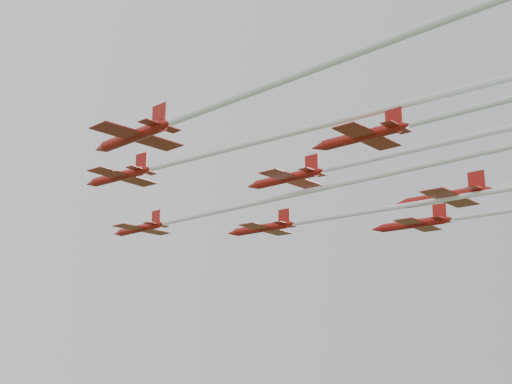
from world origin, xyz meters
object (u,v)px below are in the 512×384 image
jet_row2_right (348,214)px  jet_row3_left (222,103)px  jet_row3_right (509,210)px  jet_row2_left (214,152)px  jet_row4_left (505,100)px  jet_lead (219,211)px  jet_row3_mid (422,148)px

jet_row2_right → jet_row3_left: jet_row3_left is taller
jet_row3_right → jet_row2_left: bearing=154.5°
jet_row3_right → jet_row4_left: bearing=-161.5°
jet_lead → jet_row2_right: bearing=-50.3°
jet_row2_left → jet_row3_right: (40.42, -3.92, -1.74)m
jet_row2_right → jet_row3_left: (-30.22, -21.67, 0.81)m
jet_row4_left → jet_row3_left: bearing=128.0°
jet_row3_right → jet_row2_right: bearing=132.6°
jet_row3_mid → jet_lead: bearing=86.2°
jet_row2_left → jet_row4_left: size_ratio=1.09×
jet_row3_mid → jet_row4_left: bearing=-130.1°
jet_row4_left → jet_lead: bearing=73.5°
jet_lead → jet_row2_left: size_ratio=1.08×
jet_row3_left → jet_lead: bearing=46.8°
jet_lead → jet_row2_left: (-8.86, -14.83, 2.06)m
jet_lead → jet_row3_mid: bearing=-91.6°
jet_row3_left → jet_row4_left: (17.83, -12.20, -0.12)m
jet_lead → jet_row3_mid: size_ratio=0.96×
jet_row2_right → jet_row3_mid: jet_row3_mid is taller
jet_row2_right → jet_row3_mid: bearing=-128.3°
jet_lead → jet_row3_left: size_ratio=1.22×
jet_row2_right → jet_row3_right: bearing=-47.5°
jet_row3_left → jet_row4_left: 21.61m
jet_row3_left → jet_row3_mid: (23.94, 2.55, 1.34)m
jet_row3_left → jet_row4_left: bearing=-48.8°
jet_row2_right → jet_row2_left: bearing=174.1°
jet_row3_right → jet_lead: bearing=129.3°
jet_row3_left → jet_row3_mid: size_ratio=0.79×
jet_row3_right → jet_row3_left: bearing=174.1°
jet_row2_left → jet_row3_left: 18.10m
jet_row2_right → jet_row4_left: (-12.39, -33.88, 0.69)m
jet_row2_right → jet_lead: bearing=125.1°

